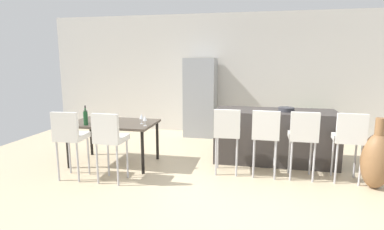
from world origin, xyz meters
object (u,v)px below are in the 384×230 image
(kitchen_island, at_px, (274,136))
(bar_chair_middle, at_px, (265,133))
(floor_vase, at_px, (376,160))
(wine_glass_middle, at_px, (102,119))
(refrigerator, at_px, (201,97))
(dining_table, at_px, (114,126))
(dining_chair_near, at_px, (70,134))
(bar_chair_far, at_px, (349,136))
(potted_plant, at_px, (317,125))
(wine_glass_left, at_px, (145,118))
(wine_glass_far, at_px, (141,117))
(fruit_bowl, at_px, (286,109))
(bar_chair_left, at_px, (227,131))
(bar_chair_right, at_px, (303,134))
(wine_bottle_inner, at_px, (86,118))
(wine_bottle_right, at_px, (86,117))
(dining_chair_far, at_px, (109,136))

(kitchen_island, distance_m, bar_chair_middle, 0.84)
(floor_vase, bearing_deg, wine_glass_middle, -178.39)
(bar_chair_middle, height_order, wine_glass_middle, bar_chair_middle)
(wine_glass_middle, bearing_deg, floor_vase, 1.61)
(bar_chair_middle, distance_m, refrigerator, 2.85)
(dining_table, xyz_separation_m, dining_chair_near, (-0.32, -0.80, 0.02))
(kitchen_island, xyz_separation_m, refrigerator, (-1.63, 1.67, 0.46))
(bar_chair_far, relative_size, potted_plant, 1.71)
(bar_chair_far, xyz_separation_m, wine_glass_left, (-3.09, -0.09, 0.17))
(bar_chair_middle, xyz_separation_m, wine_glass_far, (-2.01, 0.05, 0.17))
(dining_chair_near, bearing_deg, bar_chair_far, 9.89)
(wine_glass_far, xyz_separation_m, fruit_bowl, (2.37, 0.68, 0.09))
(bar_chair_left, xyz_separation_m, dining_chair_near, (-2.28, -0.70, 0.00))
(bar_chair_right, xyz_separation_m, dining_table, (-3.09, 0.09, -0.02))
(wine_bottle_inner, distance_m, floor_vase, 4.41)
(kitchen_island, height_order, floor_vase, floor_vase)
(kitchen_island, distance_m, bar_chair_far, 1.29)
(bar_chair_middle, distance_m, wine_glass_left, 1.91)
(bar_chair_left, relative_size, floor_vase, 1.04)
(wine_bottle_inner, height_order, fruit_bowl, wine_bottle_inner)
(bar_chair_left, xyz_separation_m, bar_chair_middle, (0.58, -0.00, 0.00))
(wine_bottle_inner, bearing_deg, bar_chair_far, 3.20)
(refrigerator, height_order, fruit_bowl, refrigerator)
(potted_plant, bearing_deg, fruit_bowl, -116.37)
(dining_table, height_order, dining_chair_near, dining_chair_near)
(wine_glass_left, distance_m, floor_vase, 3.45)
(bar_chair_right, bearing_deg, bar_chair_far, 0.01)
(bar_chair_left, xyz_separation_m, fruit_bowl, (0.94, 0.72, 0.26))
(refrigerator, bearing_deg, wine_glass_far, -103.39)
(bar_chair_left, bearing_deg, wine_glass_middle, -172.39)
(wine_bottle_inner, distance_m, refrigerator, 3.04)
(bar_chair_middle, height_order, floor_vase, bar_chair_middle)
(bar_chair_right, distance_m, dining_table, 3.09)
(wine_glass_left, relative_size, wine_glass_middle, 1.00)
(wine_glass_far, height_order, refrigerator, refrigerator)
(wine_glass_far, bearing_deg, wine_glass_left, -50.81)
(dining_chair_near, distance_m, potted_plant, 5.16)
(bar_chair_middle, xyz_separation_m, wine_bottle_right, (-2.95, -0.09, 0.16))
(bar_chair_left, height_order, wine_bottle_right, bar_chair_left)
(bar_chair_right, relative_size, dining_chair_far, 1.00)
(wine_glass_left, distance_m, potted_plant, 4.04)
(wine_glass_middle, xyz_separation_m, floor_vase, (4.07, 0.11, -0.46))
(wine_glass_far, height_order, floor_vase, floor_vase)
(fruit_bowl, bearing_deg, bar_chair_middle, -116.38)
(wine_bottle_right, relative_size, wine_glass_left, 1.73)
(bar_chair_right, relative_size, dining_chair_near, 1.00)
(wine_bottle_right, height_order, fruit_bowl, wine_bottle_right)
(wine_glass_left, xyz_separation_m, potted_plant, (3.12, 2.53, -0.50))
(dining_table, relative_size, floor_vase, 1.42)
(wine_bottle_right, relative_size, refrigerator, 0.16)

